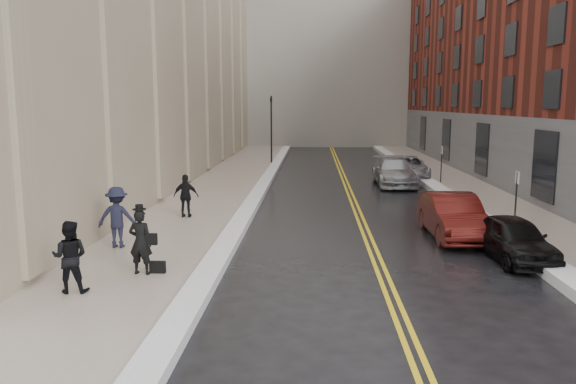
# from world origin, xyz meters

# --- Properties ---
(ground) EXTENTS (160.00, 160.00, 0.00)m
(ground) POSITION_xyz_m (0.00, 0.00, 0.00)
(ground) COLOR black
(ground) RESTS_ON ground
(sidewalk_left) EXTENTS (4.00, 64.00, 0.15)m
(sidewalk_left) POSITION_xyz_m (-4.50, 16.00, 0.07)
(sidewalk_left) COLOR gray
(sidewalk_left) RESTS_ON ground
(sidewalk_right) EXTENTS (3.00, 64.00, 0.15)m
(sidewalk_right) POSITION_xyz_m (9.00, 16.00, 0.07)
(sidewalk_right) COLOR gray
(sidewalk_right) RESTS_ON ground
(lane_stripe_a) EXTENTS (0.12, 64.00, 0.01)m
(lane_stripe_a) POSITION_xyz_m (2.38, 16.00, 0.00)
(lane_stripe_a) COLOR gold
(lane_stripe_a) RESTS_ON ground
(lane_stripe_b) EXTENTS (0.12, 64.00, 0.01)m
(lane_stripe_b) POSITION_xyz_m (2.62, 16.00, 0.00)
(lane_stripe_b) COLOR gold
(lane_stripe_b) RESTS_ON ground
(snow_ridge_left) EXTENTS (0.70, 60.80, 0.26)m
(snow_ridge_left) POSITION_xyz_m (-2.20, 16.00, 0.13)
(snow_ridge_left) COLOR white
(snow_ridge_left) RESTS_ON ground
(snow_ridge_right) EXTENTS (0.85, 60.80, 0.30)m
(snow_ridge_right) POSITION_xyz_m (7.15, 16.00, 0.15)
(snow_ridge_right) COLOR white
(snow_ridge_right) RESTS_ON ground
(traffic_signal) EXTENTS (0.18, 0.15, 5.20)m
(traffic_signal) POSITION_xyz_m (-2.60, 30.00, 3.08)
(traffic_signal) COLOR black
(traffic_signal) RESTS_ON ground
(parking_sign_near) EXTENTS (0.06, 0.35, 2.23)m
(parking_sign_near) POSITION_xyz_m (7.90, 8.00, 1.36)
(parking_sign_near) COLOR black
(parking_sign_near) RESTS_ON ground
(parking_sign_far) EXTENTS (0.06, 0.35, 2.23)m
(parking_sign_far) POSITION_xyz_m (7.90, 20.00, 1.36)
(parking_sign_far) COLOR black
(parking_sign_far) RESTS_ON ground
(car_black) EXTENTS (1.80, 3.94, 1.31)m
(car_black) POSITION_xyz_m (6.55, 4.24, 0.65)
(car_black) COLOR black
(car_black) RESTS_ON ground
(car_maroon) EXTENTS (1.70, 4.66, 1.52)m
(car_maroon) POSITION_xyz_m (5.43, 7.00, 0.76)
(car_maroon) COLOR #430E0C
(car_maroon) RESTS_ON ground
(car_silver_near) EXTENTS (2.22, 5.34, 1.54)m
(car_silver_near) POSITION_xyz_m (5.20, 19.72, 0.77)
(car_silver_near) COLOR #929498
(car_silver_near) RESTS_ON ground
(car_silver_far) EXTENTS (2.65, 5.20, 1.41)m
(car_silver_far) POSITION_xyz_m (6.43, 22.45, 0.70)
(car_silver_far) COLOR #A5A7AD
(car_silver_far) RESTS_ON ground
(pedestrian_main) EXTENTS (0.68, 0.48, 1.74)m
(pedestrian_main) POSITION_xyz_m (-3.95, 1.88, 1.02)
(pedestrian_main) COLOR black
(pedestrian_main) RESTS_ON sidewalk_left
(pedestrian_a) EXTENTS (0.90, 0.73, 1.74)m
(pedestrian_a) POSITION_xyz_m (-5.20, 0.38, 1.02)
(pedestrian_a) COLOR black
(pedestrian_a) RESTS_ON sidewalk_left
(pedestrian_b) EXTENTS (1.27, 0.77, 1.92)m
(pedestrian_b) POSITION_xyz_m (-5.54, 4.64, 1.11)
(pedestrian_b) COLOR black
(pedestrian_b) RESTS_ON sidewalk_left
(pedestrian_c) EXTENTS (1.01, 0.44, 1.71)m
(pedestrian_c) POSITION_xyz_m (-4.46, 9.41, 1.00)
(pedestrian_c) COLOR black
(pedestrian_c) RESTS_ON sidewalk_left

